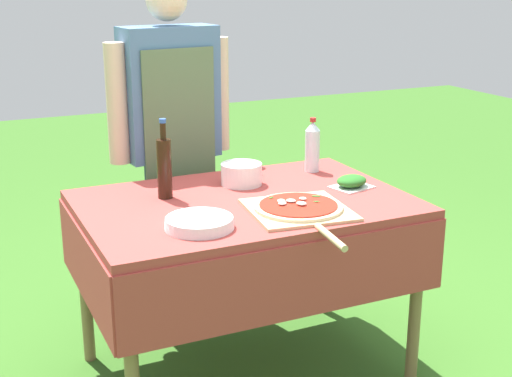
{
  "coord_description": "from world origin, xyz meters",
  "views": [
    {
      "loc": [
        -1.08,
        -2.45,
        1.63
      ],
      "look_at": [
        0.05,
        0.0,
        0.81
      ],
      "focal_mm": 50.0,
      "sensor_mm": 36.0,
      "label": 1
    }
  ],
  "objects_px": {
    "oil_bottle": "(164,167)",
    "pizza_on_peel": "(299,209)",
    "plate_stack": "(199,223)",
    "person_cook": "(171,126)",
    "water_bottle": "(312,146)",
    "mixing_tub": "(241,174)",
    "herb_container": "(352,182)",
    "prep_table": "(245,222)"
  },
  "relations": [
    {
      "from": "herb_container",
      "to": "mixing_tub",
      "type": "height_order",
      "value": "mixing_tub"
    },
    {
      "from": "pizza_on_peel",
      "to": "water_bottle",
      "type": "distance_m",
      "value": 0.59
    },
    {
      "from": "pizza_on_peel",
      "to": "herb_container",
      "type": "relative_size",
      "value": 3.27
    },
    {
      "from": "prep_table",
      "to": "herb_container",
      "type": "bearing_deg",
      "value": -4.71
    },
    {
      "from": "prep_table",
      "to": "water_bottle",
      "type": "relative_size",
      "value": 5.29
    },
    {
      "from": "plate_stack",
      "to": "pizza_on_peel",
      "type": "bearing_deg",
      "value": 0.76
    },
    {
      "from": "person_cook",
      "to": "water_bottle",
      "type": "distance_m",
      "value": 0.66
    },
    {
      "from": "oil_bottle",
      "to": "prep_table",
      "type": "bearing_deg",
      "value": -29.82
    },
    {
      "from": "oil_bottle",
      "to": "water_bottle",
      "type": "relative_size",
      "value": 1.31
    },
    {
      "from": "prep_table",
      "to": "oil_bottle",
      "type": "xyz_separation_m",
      "value": [
        -0.27,
        0.16,
        0.22
      ]
    },
    {
      "from": "person_cook",
      "to": "mixing_tub",
      "type": "relative_size",
      "value": 9.25
    },
    {
      "from": "pizza_on_peel",
      "to": "mixing_tub",
      "type": "height_order",
      "value": "mixing_tub"
    },
    {
      "from": "oil_bottle",
      "to": "water_bottle",
      "type": "bearing_deg",
      "value": 7.97
    },
    {
      "from": "mixing_tub",
      "to": "plate_stack",
      "type": "bearing_deg",
      "value": -129.1
    },
    {
      "from": "plate_stack",
      "to": "mixing_tub",
      "type": "bearing_deg",
      "value": 50.9
    },
    {
      "from": "prep_table",
      "to": "oil_bottle",
      "type": "relative_size",
      "value": 4.05
    },
    {
      "from": "plate_stack",
      "to": "person_cook",
      "type": "bearing_deg",
      "value": 77.64
    },
    {
      "from": "pizza_on_peel",
      "to": "oil_bottle",
      "type": "height_order",
      "value": "oil_bottle"
    },
    {
      "from": "person_cook",
      "to": "mixing_tub",
      "type": "bearing_deg",
      "value": 103.29
    },
    {
      "from": "prep_table",
      "to": "water_bottle",
      "type": "height_order",
      "value": "water_bottle"
    },
    {
      "from": "water_bottle",
      "to": "person_cook",
      "type": "bearing_deg",
      "value": 143.92
    },
    {
      "from": "water_bottle",
      "to": "mixing_tub",
      "type": "relative_size",
      "value": 1.41
    },
    {
      "from": "pizza_on_peel",
      "to": "oil_bottle",
      "type": "bearing_deg",
      "value": 142.78
    },
    {
      "from": "water_bottle",
      "to": "plate_stack",
      "type": "height_order",
      "value": "water_bottle"
    },
    {
      "from": "plate_stack",
      "to": "oil_bottle",
      "type": "bearing_deg",
      "value": 89.88
    },
    {
      "from": "herb_container",
      "to": "person_cook",
      "type": "bearing_deg",
      "value": 129.0
    },
    {
      "from": "pizza_on_peel",
      "to": "oil_bottle",
      "type": "relative_size",
      "value": 1.92
    },
    {
      "from": "pizza_on_peel",
      "to": "herb_container",
      "type": "height_order",
      "value": "herb_container"
    },
    {
      "from": "prep_table",
      "to": "pizza_on_peel",
      "type": "relative_size",
      "value": 2.11
    },
    {
      "from": "prep_table",
      "to": "mixing_tub",
      "type": "height_order",
      "value": "mixing_tub"
    },
    {
      "from": "herb_container",
      "to": "water_bottle",
      "type": "bearing_deg",
      "value": 94.46
    },
    {
      "from": "person_cook",
      "to": "water_bottle",
      "type": "height_order",
      "value": "person_cook"
    },
    {
      "from": "person_cook",
      "to": "water_bottle",
      "type": "bearing_deg",
      "value": 137.75
    },
    {
      "from": "person_cook",
      "to": "water_bottle",
      "type": "xyz_separation_m",
      "value": [
        0.53,
        -0.39,
        -0.06
      ]
    },
    {
      "from": "mixing_tub",
      "to": "herb_container",
      "type": "bearing_deg",
      "value": -30.94
    },
    {
      "from": "water_bottle",
      "to": "plate_stack",
      "type": "xyz_separation_m",
      "value": [
        -0.72,
        -0.49,
        -0.1
      ]
    },
    {
      "from": "pizza_on_peel",
      "to": "water_bottle",
      "type": "bearing_deg",
      "value": 63.04
    },
    {
      "from": "pizza_on_peel",
      "to": "mixing_tub",
      "type": "distance_m",
      "value": 0.43
    },
    {
      "from": "prep_table",
      "to": "plate_stack",
      "type": "distance_m",
      "value": 0.38
    },
    {
      "from": "oil_bottle",
      "to": "water_bottle",
      "type": "xyz_separation_m",
      "value": [
        0.72,
        0.1,
        -0.01
      ]
    },
    {
      "from": "oil_bottle",
      "to": "pizza_on_peel",
      "type": "bearing_deg",
      "value": -43.93
    },
    {
      "from": "oil_bottle",
      "to": "water_bottle",
      "type": "distance_m",
      "value": 0.73
    }
  ]
}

